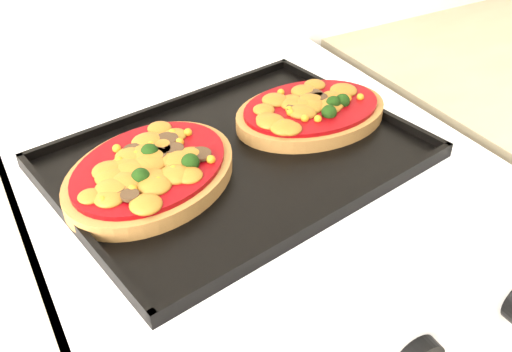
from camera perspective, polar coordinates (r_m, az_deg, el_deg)
control_panel at (r=0.63m, az=13.81°, el=-16.59°), size 0.60×0.02×0.09m
baking_tray at (r=0.75m, az=-1.88°, el=2.09°), size 0.51×0.41×0.02m
pizza_left at (r=0.71m, az=-10.52°, el=0.59°), size 0.29×0.27×0.03m
pizza_right at (r=0.83m, az=5.53°, el=6.55°), size 0.23×0.17×0.03m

